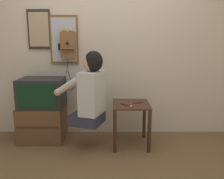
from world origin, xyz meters
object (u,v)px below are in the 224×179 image
(wall_mirror, at_px, (64,40))
(person, at_px, (90,90))
(cell_phone_spare, at_px, (138,102))
(cell_phone_held, at_px, (125,104))
(toothbrush, at_px, (134,106))
(television, at_px, (42,93))
(wall_phone_antique, at_px, (68,45))
(framed_picture, at_px, (39,30))

(wall_mirror, bearing_deg, person, -53.12)
(cell_phone_spare, bearing_deg, cell_phone_held, -90.44)
(toothbrush, bearing_deg, cell_phone_held, 5.71)
(wall_mirror, height_order, cell_phone_held, wall_mirror)
(person, distance_m, television, 0.73)
(person, xyz_separation_m, cell_phone_held, (0.44, 0.05, -0.20))
(wall_phone_antique, distance_m, toothbrush, 1.27)
(wall_phone_antique, distance_m, framed_picture, 0.46)
(wall_mirror, relative_size, toothbrush, 5.49)
(person, height_order, wall_mirror, wall_mirror)
(toothbrush, bearing_deg, framed_picture, 20.16)
(wall_phone_antique, relative_size, cell_phone_spare, 5.72)
(wall_mirror, distance_m, toothbrush, 1.37)
(person, bearing_deg, television, 88.05)
(cell_phone_spare, bearing_deg, toothbrush, -48.48)
(cell_phone_spare, bearing_deg, wall_mirror, -138.75)
(person, height_order, wall_phone_antique, wall_phone_antique)
(cell_phone_spare, bearing_deg, person, -104.50)
(wall_phone_antique, height_order, cell_phone_held, wall_phone_antique)
(wall_mirror, height_order, cell_phone_spare, wall_mirror)
(framed_picture, distance_m, wall_mirror, 0.37)
(person, relative_size, framed_picture, 1.70)
(framed_picture, relative_size, cell_phone_spare, 3.94)
(person, distance_m, framed_picture, 1.19)
(wall_phone_antique, bearing_deg, toothbrush, -30.95)
(person, relative_size, cell_phone_held, 6.72)
(wall_phone_antique, xyz_separation_m, wall_mirror, (-0.06, 0.04, 0.07))
(wall_phone_antique, height_order, toothbrush, wall_phone_antique)
(person, relative_size, wall_phone_antique, 1.17)
(person, xyz_separation_m, wall_phone_antique, (-0.34, 0.50, 0.54))
(television, relative_size, framed_picture, 1.08)
(wall_mirror, xyz_separation_m, toothbrush, (0.95, -0.57, -0.81))
(television, bearing_deg, wall_phone_antique, 34.53)
(wall_phone_antique, relative_size, toothbrush, 6.42)
(television, xyz_separation_m, cell_phone_spare, (1.29, -0.12, -0.10))
(person, bearing_deg, cell_phone_held, -63.90)
(wall_mirror, bearing_deg, television, -135.37)
(cell_phone_held, bearing_deg, person, 156.18)
(person, xyz_separation_m, toothbrush, (0.55, -0.04, -0.20))
(person, distance_m, wall_phone_antique, 0.81)
(television, bearing_deg, framed_picture, 104.31)
(television, xyz_separation_m, toothbrush, (1.22, -0.30, -0.10))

